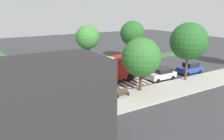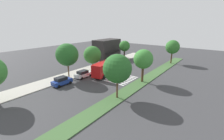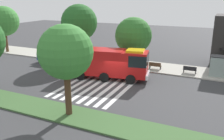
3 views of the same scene
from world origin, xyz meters
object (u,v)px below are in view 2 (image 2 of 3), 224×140
at_px(sidewalk_tree_east, 125,46).
at_px(median_tree_west, 143,59).
at_px(parked_car_mid, 83,74).
at_px(bus_stop_shelter, 115,57).
at_px(bench_west_of_shelter, 99,66).
at_px(sidewalk_tree_center, 92,55).
at_px(median_tree_far_west, 117,69).
at_px(median_tree_center, 173,47).
at_px(bench_near_shelter, 108,63).
at_px(fire_truck, 106,67).
at_px(street_lamp, 125,49).
at_px(parked_car_west, 62,81).
at_px(sidewalk_tree_west, 67,55).

xyz_separation_m(sidewalk_tree_east, median_tree_west, (-16.20, -15.08, 0.30)).
distance_m(parked_car_mid, median_tree_west, 14.77).
relative_size(bus_stop_shelter, sidewalk_tree_east, 0.52).
distance_m(sidewalk_tree_east, median_tree_west, 22.13).
height_order(bench_west_of_shelter, sidewalk_tree_center, sidewalk_tree_center).
xyz_separation_m(parked_car_mid, median_tree_far_west, (-4.04, -12.88, 4.53)).
bearing_deg(median_tree_center, bench_near_shelter, 131.08).
xyz_separation_m(fire_truck, parked_car_mid, (-4.91, 3.13, -1.14)).
distance_m(bench_west_of_shelter, median_tree_far_west, 20.66).
height_order(bus_stop_shelter, bench_west_of_shelter, bus_stop_shelter).
height_order(bench_near_shelter, sidewalk_tree_center, sidewalk_tree_center).
bearing_deg(median_tree_west, fire_truck, 95.01).
distance_m(sidewalk_tree_center, sidewalk_tree_east, 16.27).
height_order(bus_stop_shelter, street_lamp, street_lamp).
xyz_separation_m(parked_car_west, bench_west_of_shelter, (14.87, 2.65, -0.35)).
height_order(bench_near_shelter, sidewalk_tree_west, sidewalk_tree_west).
distance_m(parked_car_west, parked_car_mid, 6.17).
relative_size(parked_car_mid, bench_west_of_shelter, 2.73).
xyz_separation_m(median_tree_west, median_tree_center, (20.91, -0.00, 0.18)).
bearing_deg(sidewalk_tree_center, bench_west_of_shelter, 8.52).
distance_m(fire_truck, sidewalk_tree_east, 18.10).
distance_m(bench_near_shelter, sidewalk_tree_center, 8.37).
xyz_separation_m(fire_truck, median_tree_west, (0.85, -9.75, 3.22)).
relative_size(parked_car_west, median_tree_far_west, 0.55).
bearing_deg(bench_west_of_shelter, fire_truck, -123.25).
relative_size(bench_near_shelter, median_tree_far_west, 0.21).
bearing_deg(bus_stop_shelter, bench_west_of_shelter, 179.97).
height_order(sidewalk_tree_center, sidewalk_tree_east, sidewalk_tree_east).
bearing_deg(bench_near_shelter, parked_car_west, -172.19).
distance_m(parked_car_mid, bench_near_shelter, 13.40).
relative_size(street_lamp, sidewalk_tree_center, 1.00).
height_order(street_lamp, median_tree_center, median_tree_center).
xyz_separation_m(median_tree_far_west, median_tree_west, (9.81, 0.00, -0.18)).
distance_m(parked_car_west, bench_west_of_shelter, 15.11).
height_order(parked_car_mid, median_tree_center, median_tree_center).
bearing_deg(sidewalk_tree_center, parked_car_west, -169.51).
bearing_deg(sidewalk_tree_center, fire_truck, -98.44).
bearing_deg(parked_car_west, sidewalk_tree_center, 11.83).
xyz_separation_m(sidewalk_tree_east, median_tree_far_west, (-26.01, -15.08, 0.48)).
bearing_deg(bench_near_shelter, street_lamp, -5.78).
distance_m(fire_truck, street_lamp, 17.45).
bearing_deg(parked_car_west, median_tree_west, -45.84).
bearing_deg(street_lamp, sidewalk_tree_west, 179.05).
distance_m(parked_car_west, sidewalk_tree_east, 28.50).
xyz_separation_m(sidewalk_tree_center, median_tree_west, (0.06, -15.08, 0.82)).
relative_size(fire_truck, bench_west_of_shelter, 6.06).
distance_m(street_lamp, median_tree_center, 15.61).
distance_m(parked_car_mid, sidewalk_tree_west, 5.94).
bearing_deg(sidewalk_tree_center, street_lamp, -1.45).
distance_m(bus_stop_shelter, street_lamp, 4.97).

